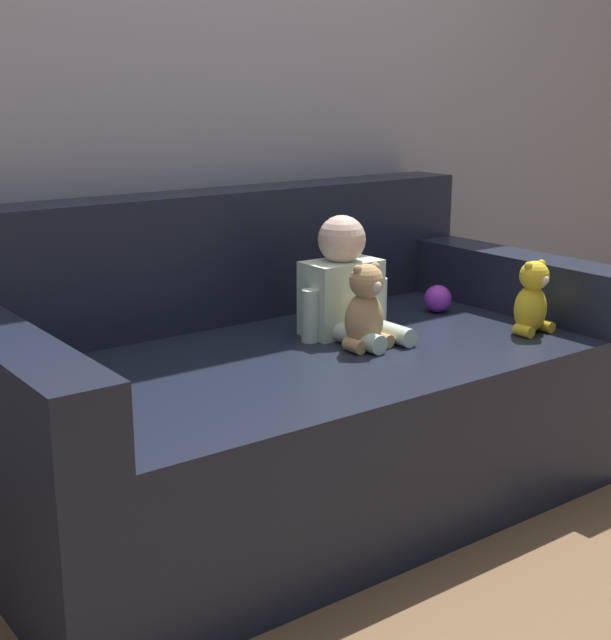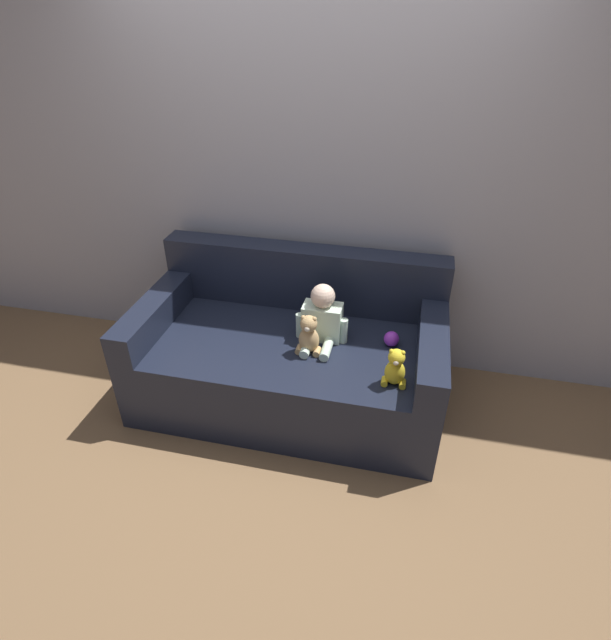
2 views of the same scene
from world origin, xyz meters
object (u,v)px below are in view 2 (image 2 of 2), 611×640
teddy_bear_brown (309,335)px  plush_toy_side (395,368)px  couch (291,353)px  person_baby (322,318)px  toy_ball (391,339)px

teddy_bear_brown → plush_toy_side: bearing=-19.5°
plush_toy_side → couch: bearing=152.3°
couch → plush_toy_side: 0.78m
person_baby → teddy_bear_brown: person_baby is taller
couch → person_baby: 0.36m
toy_ball → couch: bearing=-179.2°
couch → teddy_bear_brown: size_ratio=7.48×
plush_toy_side → toy_ball: 0.36m
teddy_bear_brown → couch: bearing=132.2°
couch → teddy_bear_brown: (0.15, -0.16, 0.27)m
person_baby → plush_toy_side: 0.56m
person_baby → toy_ball: size_ratio=3.96×
couch → toy_ball: bearing=0.8°
teddy_bear_brown → plush_toy_side: (0.50, -0.18, -0.01)m
couch → person_baby: couch is taller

